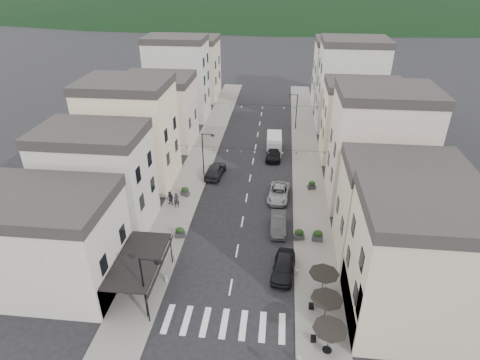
# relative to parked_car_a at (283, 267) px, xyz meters

# --- Properties ---
(ground) EXTENTS (700.00, 700.00, 0.00)m
(ground) POSITION_rel_parked_car_a_xyz_m (-4.50, -8.23, -0.80)
(ground) COLOR black
(ground) RESTS_ON ground
(sidewalk_left) EXTENTS (4.00, 76.00, 0.12)m
(sidewalk_left) POSITION_rel_parked_car_a_xyz_m (-12.00, 23.77, -0.74)
(sidewalk_left) COLOR slate
(sidewalk_left) RESTS_ON ground
(sidewalk_right) EXTENTS (4.00, 76.00, 0.12)m
(sidewalk_right) POSITION_rel_parked_car_a_xyz_m (3.00, 23.77, -0.74)
(sidewalk_right) COLOR slate
(sidewalk_right) RESTS_ON ground
(hill_backdrop) EXTENTS (640.00, 360.00, 70.00)m
(hill_backdrop) POSITION_rel_parked_car_a_xyz_m (-4.50, 291.77, -0.80)
(hill_backdrop) COLOR black
(hill_backdrop) RESTS_ON ground
(boutique_building) EXTENTS (12.00, 8.00, 8.00)m
(boutique_building) POSITION_rel_parked_car_a_xyz_m (-20.00, -3.23, 3.20)
(boutique_building) COLOR #AEA99F
(boutique_building) RESTS_ON ground
(bistro_building) EXTENTS (10.00, 8.00, 10.00)m
(bistro_building) POSITION_rel_parked_car_a_xyz_m (10.00, -4.23, 4.20)
(bistro_building) COLOR #B5AE8F
(bistro_building) RESTS_ON ground
(boutique_awning) EXTENTS (3.77, 7.50, 3.28)m
(boutique_awning) POSITION_rel_parked_car_a_xyz_m (-11.75, -3.23, 2.31)
(boutique_awning) COLOR black
(boutique_awning) RESTS_ON ground
(buildings_row_left) EXTENTS (10.20, 54.16, 14.00)m
(buildings_row_left) POSITION_rel_parked_car_a_xyz_m (-19.00, 29.53, 5.32)
(buildings_row_left) COLOR #AEA99F
(buildings_row_left) RESTS_ON ground
(buildings_row_right) EXTENTS (10.20, 54.16, 14.50)m
(buildings_row_right) POSITION_rel_parked_car_a_xyz_m (10.00, 28.37, 5.52)
(buildings_row_right) COLOR #B5AE8F
(buildings_row_right) RESTS_ON ground
(cafe_terrace) EXTENTS (2.50, 8.10, 2.53)m
(cafe_terrace) POSITION_rel_parked_car_a_xyz_m (3.20, -5.43, 1.55)
(cafe_terrace) COLOR black
(cafe_terrace) RESTS_ON ground
(streetlamp_left_near) EXTENTS (1.70, 0.56, 6.00)m
(streetlamp_left_near) POSITION_rel_parked_car_a_xyz_m (-10.32, -6.23, 2.90)
(streetlamp_left_near) COLOR black
(streetlamp_left_near) RESTS_ON ground
(streetlamp_left_far) EXTENTS (1.70, 0.56, 6.00)m
(streetlamp_left_far) POSITION_rel_parked_car_a_xyz_m (-10.32, 17.77, 2.90)
(streetlamp_left_far) COLOR black
(streetlamp_left_far) RESTS_ON ground
(streetlamp_right_far) EXTENTS (1.70, 0.56, 6.00)m
(streetlamp_right_far) POSITION_rel_parked_car_a_xyz_m (1.32, 35.77, 2.90)
(streetlamp_right_far) COLOR black
(streetlamp_right_far) RESTS_ON ground
(bollards) EXTENTS (11.66, 10.26, 0.60)m
(bollards) POSITION_rel_parked_car_a_xyz_m (-4.50, -2.73, -0.38)
(bollards) COLOR gray
(bollards) RESTS_ON ground
(bunting_near) EXTENTS (19.00, 0.28, 0.62)m
(bunting_near) POSITION_rel_parked_car_a_xyz_m (-4.50, 13.77, 4.85)
(bunting_near) COLOR black
(bunting_near) RESTS_ON ground
(bunting_far) EXTENTS (19.00, 0.28, 0.62)m
(bunting_far) POSITION_rel_parked_car_a_xyz_m (-4.50, 29.77, 4.85)
(bunting_far) COLOR black
(bunting_far) RESTS_ON ground
(parked_car_a) EXTENTS (2.40, 4.89, 1.60)m
(parked_car_a) POSITION_rel_parked_car_a_xyz_m (0.00, 0.00, 0.00)
(parked_car_a) COLOR black
(parked_car_a) RESTS_ON ground
(parked_car_b) EXTENTS (1.69, 4.61, 1.51)m
(parked_car_b) POSITION_rel_parked_car_a_xyz_m (-0.61, 6.74, -0.05)
(parked_car_b) COLOR #313133
(parked_car_b) RESTS_ON ground
(parked_car_c) EXTENTS (2.77, 5.30, 1.42)m
(parked_car_c) POSITION_rel_parked_car_a_xyz_m (-0.71, 13.12, -0.09)
(parked_car_c) COLOR gray
(parked_car_c) RESTS_ON ground
(parked_car_d) EXTENTS (2.12, 5.18, 1.50)m
(parked_car_d) POSITION_rel_parked_car_a_xyz_m (-1.70, 24.22, -0.05)
(parked_car_d) COLOR black
(parked_car_d) RESTS_ON ground
(parked_car_e) EXTENTS (2.57, 5.16, 1.69)m
(parked_car_e) POSITION_rel_parked_car_a_xyz_m (-9.10, 17.89, 0.04)
(parked_car_e) COLOR black
(parked_car_e) RESTS_ON ground
(delivery_van) EXTENTS (2.28, 5.43, 2.57)m
(delivery_van) POSITION_rel_parked_car_a_xyz_m (-1.70, 26.79, 0.46)
(delivery_van) COLOR silver
(delivery_van) RESTS_ON ground
(pedestrian_a) EXTENTS (0.78, 0.66, 1.83)m
(pedestrian_a) POSITION_rel_parked_car_a_xyz_m (-12.18, 9.71, 0.23)
(pedestrian_a) COLOR black
(pedestrian_a) RESTS_ON sidewalk_left
(pedestrian_b) EXTENTS (1.04, 0.95, 1.73)m
(pedestrian_b) POSITION_rel_parked_car_a_xyz_m (-13.02, 10.09, 0.18)
(pedestrian_b) COLOR black
(pedestrian_b) RESTS_ON sidewalk_left
(planter_la) EXTENTS (1.10, 0.70, 1.16)m
(planter_la) POSITION_rel_parked_car_a_xyz_m (-10.50, 4.24, -0.12)
(planter_la) COLOR #2A2A2C
(planter_la) RESTS_ON sidewalk_left
(planter_lb) EXTENTS (1.16, 0.89, 1.15)m
(planter_lb) POSITION_rel_parked_car_a_xyz_m (-11.85, 12.39, -0.12)
(planter_lb) COLOR #333335
(planter_lb) RESTS_ON sidewalk_left
(planter_ra) EXTENTS (1.16, 0.80, 1.18)m
(planter_ra) POSITION_rel_parked_car_a_xyz_m (1.50, 5.16, -0.11)
(planter_ra) COLOR #2E2E31
(planter_ra) RESTS_ON sidewalk_right
(planter_rb) EXTENTS (1.14, 0.71, 1.22)m
(planter_rb) POSITION_rel_parked_car_a_xyz_m (3.35, 5.11, -0.09)
(planter_rb) COLOR #323235
(planter_rb) RESTS_ON sidewalk_right
(planter_rc) EXTENTS (1.05, 0.75, 1.07)m
(planter_rc) POSITION_rel_parked_car_a_xyz_m (3.29, 15.59, -0.16)
(planter_rc) COLOR #28282A
(planter_rc) RESTS_ON sidewalk_right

